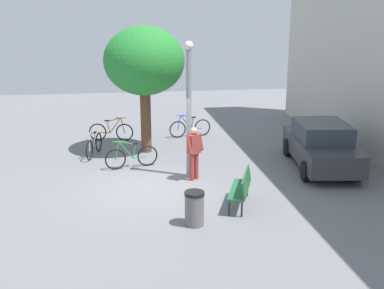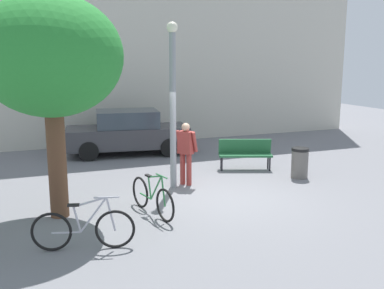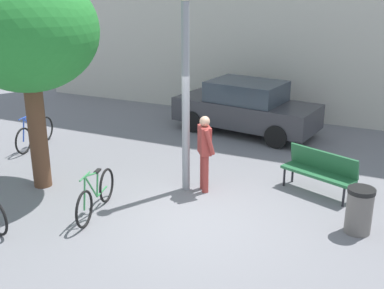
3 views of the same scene
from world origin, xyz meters
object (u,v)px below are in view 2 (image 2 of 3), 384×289
Objects in this scene: plaza_tree at (51,58)px; trash_bin at (300,163)px; park_bench at (245,152)px; bicycle_silver at (84,229)px; bicycle_green at (152,197)px; person_by_lamppost at (186,149)px; lamppost at (173,98)px; parked_car_charcoal at (128,132)px.

plaza_tree reaches higher than trash_bin.
plaza_tree is at bearing -158.38° from park_bench.
bicycle_silver is 0.99× the size of bicycle_green.
person_by_lamppost reaches higher than trash_bin.
lamppost reaches higher than bicycle_silver.
park_bench is (2.27, 0.94, -0.42)m from person_by_lamppost.
lamppost is at bearing -158.44° from park_bench.
park_bench is 1.94× the size of trash_bin.
bicycle_silver is at bearing -156.90° from trash_bin.
bicycle_green is (1.62, 1.31, 0.00)m from bicycle_silver.
bicycle_green is at bearing 38.88° from bicycle_silver.
person_by_lamppost is (0.39, 0.11, -1.37)m from lamppost.
plaza_tree reaches higher than bicycle_green.
person_by_lamppost reaches higher than bicycle_green.
park_bench is (2.66, 1.05, -1.79)m from lamppost.
lamppost is 4.55m from bicycle_silver.
park_bench is 0.94× the size of bicycle_green.
bicycle_silver is 0.40× the size of parked_car_charcoal.
person_by_lamppost is at bearing 21.01° from plaza_tree.
bicycle_green is (-3.74, -2.84, -0.16)m from park_bench.
person_by_lamppost is 4.41m from parked_car_charcoal.
lamppost is at bearing -87.61° from parked_car_charcoal.
person_by_lamppost is at bearing 171.24° from trash_bin.
bicycle_silver is at bearing -108.39° from parked_car_charcoal.
trash_bin is (3.24, -0.50, -0.53)m from person_by_lamppost.
parked_car_charcoal reaches higher than park_bench.
trash_bin is at bearing -51.87° from parked_car_charcoal.
person_by_lamppost reaches higher than bicycle_silver.
lamppost is 0.91× the size of plaza_tree.
plaza_tree is (-2.97, -1.18, 1.01)m from lamppost.
person_by_lamppost is 2.49m from park_bench.
lamppost reaches higher than parked_car_charcoal.
bicycle_green is at bearing -127.82° from person_by_lamppost.
person_by_lamppost is at bearing 52.18° from bicycle_green.
trash_bin is (6.34, 2.70, 0.05)m from bicycle_silver.
parked_car_charcoal is (2.78, 5.65, -2.57)m from plaza_tree.
bicycle_silver is at bearing -142.30° from park_bench.
trash_bin is at bearing 6.82° from plaza_tree.
parked_car_charcoal is (0.90, 6.26, 0.39)m from bicycle_green.
lamppost is 2.53× the size of park_bench.
person_by_lamppost is at bearing 15.74° from lamppost.
bicycle_silver is 2.08m from bicycle_green.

